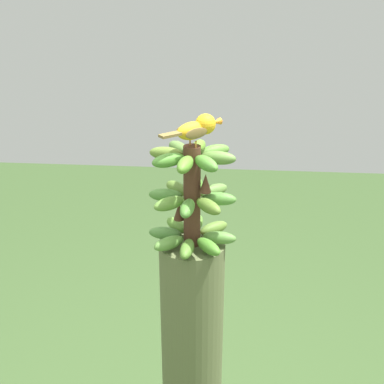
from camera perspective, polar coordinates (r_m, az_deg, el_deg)
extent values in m
cylinder|color=#4C2D1E|center=(1.63, 0.00, -0.55)|extent=(0.05, 0.05, 0.34)
ellipsoid|color=#598D39|center=(1.65, -2.58, -5.69)|extent=(0.10, 0.11, 0.04)
ellipsoid|color=#52812D|center=(1.61, -0.55, -6.34)|extent=(0.11, 0.05, 0.04)
ellipsoid|color=#4A8629|center=(1.63, 1.84, -6.07)|extent=(0.11, 0.10, 0.04)
ellipsoid|color=#578A3B|center=(1.68, 3.04, -5.09)|extent=(0.05, 0.11, 0.04)
ellipsoid|color=olive|center=(1.74, 2.44, -4.03)|extent=(0.10, 0.11, 0.04)
ellipsoid|color=#588930|center=(1.77, 0.50, -3.49)|extent=(0.11, 0.05, 0.04)
ellipsoid|color=#5A8C31|center=(1.76, -1.69, -3.71)|extent=(0.11, 0.10, 0.04)
ellipsoid|color=#4B7E37|center=(1.71, -2.99, -4.59)|extent=(0.05, 0.11, 0.04)
ellipsoid|color=#4B8332|center=(1.55, -0.52, -1.82)|extent=(0.11, 0.05, 0.04)
ellipsoid|color=olive|center=(1.57, 1.83, -1.59)|extent=(0.11, 0.10, 0.04)
ellipsoid|color=#528C38|center=(1.62, 3.01, -0.75)|extent=(0.05, 0.11, 0.04)
ellipsoid|color=#5D853B|center=(1.68, 2.39, 0.15)|extent=(0.10, 0.11, 0.04)
ellipsoid|color=#4A8529|center=(1.71, 0.47, 0.61)|extent=(0.11, 0.05, 0.04)
ellipsoid|color=#587C2E|center=(1.69, -1.69, 0.41)|extent=(0.11, 0.10, 0.04)
ellipsoid|color=#4B7F34|center=(1.65, -2.96, -0.35)|extent=(0.05, 0.11, 0.04)
ellipsoid|color=#5A8732|center=(1.59, -2.53, -1.28)|extent=(0.10, 0.11, 0.04)
ellipsoid|color=#4C8730|center=(1.51, 1.59, 3.17)|extent=(0.11, 0.10, 0.04)
ellipsoid|color=#598138|center=(1.56, 2.92, 3.81)|extent=(0.06, 0.12, 0.04)
ellipsoid|color=#538432|center=(1.62, 2.50, 4.54)|extent=(0.10, 0.11, 0.04)
ellipsoid|color=#5B8929|center=(1.65, 0.70, 4.97)|extent=(0.12, 0.06, 0.04)
ellipsoid|color=#537A35|center=(1.65, -1.47, 4.87)|extent=(0.11, 0.10, 0.04)
ellipsoid|color=olive|center=(1.60, -2.85, 4.29)|extent=(0.06, 0.12, 0.04)
ellipsoid|color=#4B872E|center=(1.54, -2.62, 3.54)|extent=(0.10, 0.11, 0.04)
ellipsoid|color=#538829|center=(1.50, -0.77, 3.06)|extent=(0.12, 0.06, 0.04)
cone|color=#4C2D1E|center=(1.68, -1.45, -2.13)|extent=(0.04, 0.04, 0.06)
cone|color=#4C2D1E|center=(1.58, 1.51, 1.00)|extent=(0.04, 0.04, 0.06)
cylinder|color=#C68933|center=(1.55, 0.44, 5.31)|extent=(0.00, 0.00, 0.02)
cylinder|color=#C68933|center=(1.57, -0.22, 5.59)|extent=(0.01, 0.01, 0.02)
ellipsoid|color=gold|center=(1.55, 0.11, 6.79)|extent=(0.11, 0.11, 0.05)
ellipsoid|color=brown|center=(1.53, 0.52, 6.53)|extent=(0.06, 0.07, 0.03)
ellipsoid|color=brown|center=(1.57, -0.60, 6.97)|extent=(0.06, 0.07, 0.03)
cube|color=brown|center=(1.51, -2.43, 6.36)|extent=(0.06, 0.07, 0.01)
sphere|color=gold|center=(1.57, 1.50, 7.55)|extent=(0.06, 0.06, 0.06)
sphere|color=black|center=(1.60, 1.21, 7.94)|extent=(0.01, 0.01, 0.01)
cone|color=orange|center=(1.60, 2.67, 7.77)|extent=(0.04, 0.04, 0.02)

